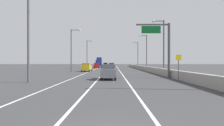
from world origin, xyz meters
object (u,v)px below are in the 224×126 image
lamp_post_right_third (146,50)px  car_gray_2 (108,72)px  speed_advisory_sign (179,66)px  lamp_post_right_second (162,43)px  car_black_4 (106,65)px  lamp_post_left_near (31,31)px  car_yellow_0 (87,67)px  overhead_sign_gantry (164,43)px  car_blue_1 (111,66)px  lamp_post_right_fourth (137,53)px  lamp_post_left_far (88,52)px  box_truck (99,63)px  lamp_post_left_mid (72,47)px  car_red_3 (96,65)px

lamp_post_right_third → car_gray_2: lamp_post_right_third is taller
speed_advisory_sign → lamp_post_right_second: 13.36m
car_gray_2 → car_black_4: bearing=92.4°
lamp_post_left_near → car_yellow_0: size_ratio=2.23×
overhead_sign_gantry → car_blue_1: size_ratio=1.64×
lamp_post_right_second → lamp_post_left_near: (-17.22, -14.09, 0.00)m
car_yellow_0 → lamp_post_right_third: bearing=28.8°
lamp_post_right_fourth → car_black_4: lamp_post_right_fourth is taller
lamp_post_right_third → car_blue_1: bearing=132.3°
lamp_post_left_near → lamp_post_left_far: bearing=89.8°
box_truck → lamp_post_left_far: bearing=-97.2°
box_truck → overhead_sign_gantry: bearing=-77.9°
lamp_post_left_far → car_yellow_0: size_ratio=2.23×
car_black_4 → lamp_post_left_near: bearing=-94.7°
car_blue_1 → car_black_4: bearing=96.9°
overhead_sign_gantry → lamp_post_left_mid: size_ratio=0.79×
lamp_post_left_mid → car_gray_2: 22.35m
lamp_post_right_fourth → car_yellow_0: (-14.79, -28.25, -4.51)m
lamp_post_right_second → car_blue_1: bearing=106.7°
car_blue_1 → box_truck: box_truck is taller
car_black_4 → lamp_post_right_second: bearing=-77.4°
box_truck → car_gray_2: bearing=-85.0°
overhead_sign_gantry → car_yellow_0: size_ratio=1.76×
lamp_post_right_second → car_red_3: bearing=109.4°
lamp_post_left_near → box_truck: lamp_post_left_near is taller
overhead_sign_gantry → box_truck: 62.23m
lamp_post_right_second → lamp_post_left_far: (-17.01, 34.13, 0.00)m
overhead_sign_gantry → car_red_3: 51.37m
car_blue_1 → car_red_3: size_ratio=1.06×
lamp_post_left_mid → car_black_4: bearing=82.2°
lamp_post_right_second → car_blue_1: 31.88m
lamp_post_right_second → car_blue_1: size_ratio=2.07×
lamp_post_right_third → car_black_4: (-11.91, 32.20, -4.53)m
lamp_post_left_mid → box_truck: 43.41m
lamp_post_right_fourth → car_red_3: lamp_post_right_fourth is taller
overhead_sign_gantry → car_black_4: 60.87m
overhead_sign_gantry → box_truck: size_ratio=0.85×
speed_advisory_sign → car_red_3: (-13.62, 54.69, -0.80)m
lamp_post_right_third → car_black_4: bearing=110.3°
car_yellow_0 → box_truck: bearing=90.0°
lamp_post_left_mid → car_yellow_0: bearing=33.8°
car_gray_2 → car_red_3: bearing=96.2°
lamp_post_right_third → lamp_post_left_far: (-17.20, 14.04, 0.00)m
lamp_post_right_fourth → lamp_post_left_mid: bearing=-120.3°
lamp_post_right_third → car_red_3: 26.82m
lamp_post_left_far → lamp_post_left_near: bearing=-90.2°
speed_advisory_sign → lamp_post_right_second: size_ratio=0.32×
lamp_post_left_mid → lamp_post_right_third: bearing=29.7°
lamp_post_right_fourth → car_black_4: 17.57m
car_red_3 → car_black_4: bearing=73.8°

